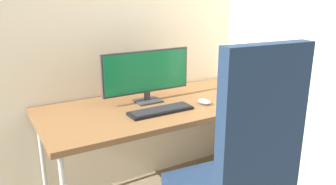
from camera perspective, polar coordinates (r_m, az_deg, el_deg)
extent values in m
cube|color=beige|center=(2.50, -5.09, 15.12)|extent=(3.04, 0.04, 2.80)
cube|color=beige|center=(2.56, 19.71, 14.28)|extent=(0.04, 2.10, 2.80)
cube|color=brown|center=(2.27, -0.34, -2.26)|extent=(1.68, 0.74, 0.03)
cylinder|color=silver|center=(2.66, 18.29, -8.89)|extent=(0.03, 0.03, 0.71)
cylinder|color=silver|center=(2.46, -20.65, -11.30)|extent=(0.03, 0.03, 0.71)
cylinder|color=silver|center=(3.07, 9.53, -4.74)|extent=(0.03, 0.03, 0.71)
cube|color=navy|center=(1.46, 15.65, -7.31)|extent=(0.42, 0.11, 0.78)
cube|color=#333338|center=(2.30, -3.47, -1.45)|extent=(0.17, 0.14, 0.01)
cube|color=#333338|center=(2.29, -3.60, -0.43)|extent=(0.04, 0.02, 0.07)
cube|color=#333338|center=(2.25, -3.70, 3.62)|extent=(0.63, 0.02, 0.29)
cube|color=#14723F|center=(2.24, -3.54, 3.55)|extent=(0.61, 0.01, 0.26)
cube|color=black|center=(2.10, -1.26, -3.14)|extent=(0.42, 0.13, 0.02)
cube|color=black|center=(2.09, -1.26, -2.86)|extent=(0.38, 0.11, 0.00)
ellipsoid|color=#9EA0A5|center=(2.26, 6.22, -1.56)|extent=(0.09, 0.12, 0.03)
cylinder|color=gray|center=(2.69, 11.12, 1.79)|extent=(0.09, 0.09, 0.09)
cylinder|color=silver|center=(2.67, 11.06, 2.90)|extent=(0.02, 0.01, 0.11)
cylinder|color=silver|center=(2.68, 11.32, 2.94)|extent=(0.02, 0.01, 0.11)
torus|color=purple|center=(2.69, 11.13, 2.00)|extent=(0.03, 0.04, 0.01)
cylinder|color=#337FD8|center=(2.68, 10.81, 3.01)|extent=(0.02, 0.02, 0.15)
cube|color=black|center=(2.43, 13.99, -0.86)|extent=(0.17, 0.22, 0.01)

